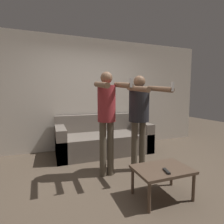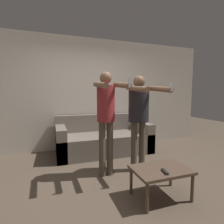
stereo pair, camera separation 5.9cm
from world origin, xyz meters
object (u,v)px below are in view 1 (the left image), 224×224
at_px(remote_on_table, 166,171).
at_px(coffee_table, 162,172).
at_px(person_standing_right, 140,111).
at_px(couch, 103,140).
at_px(person_standing_left, 107,112).

bearing_deg(remote_on_table, coffee_table, 77.75).
height_order(person_standing_right, remote_on_table, person_standing_right).
distance_m(couch, person_standing_right, 1.43).
relative_size(person_standing_left, remote_on_table, 11.00).
distance_m(person_standing_left, person_standing_right, 0.59).
bearing_deg(coffee_table, remote_on_table, -102.25).
bearing_deg(coffee_table, person_standing_left, 120.27).
height_order(coffee_table, remote_on_table, remote_on_table).
bearing_deg(couch, person_standing_right, -75.88).
distance_m(person_standing_left, remote_on_table, 1.23).
bearing_deg(person_standing_left, person_standing_right, -0.05).
bearing_deg(couch, remote_on_table, -85.66).
relative_size(person_standing_left, person_standing_right, 1.02).
relative_size(person_standing_right, coffee_table, 2.30).
xyz_separation_m(coffee_table, remote_on_table, (-0.03, -0.12, 0.06)).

